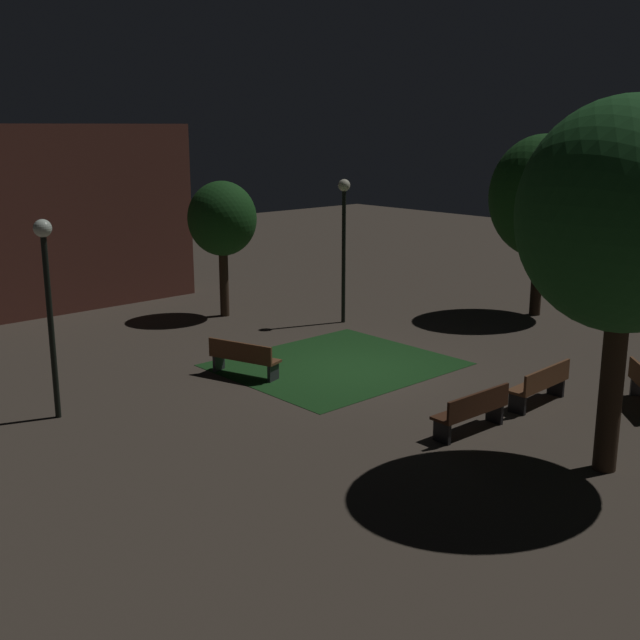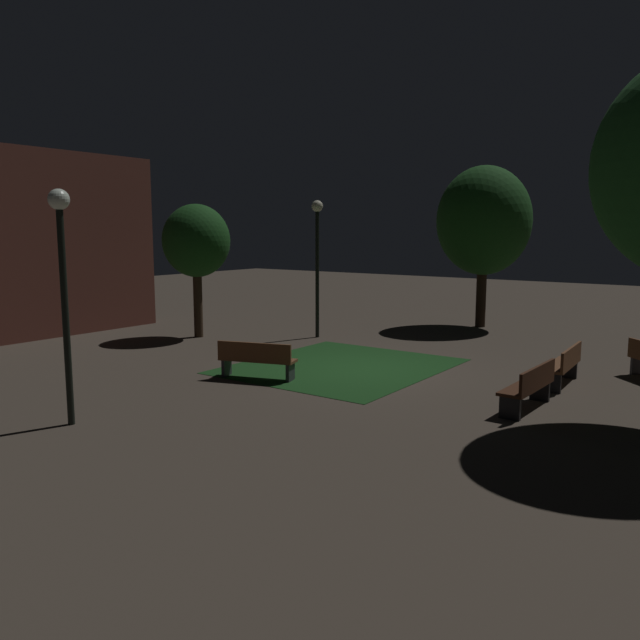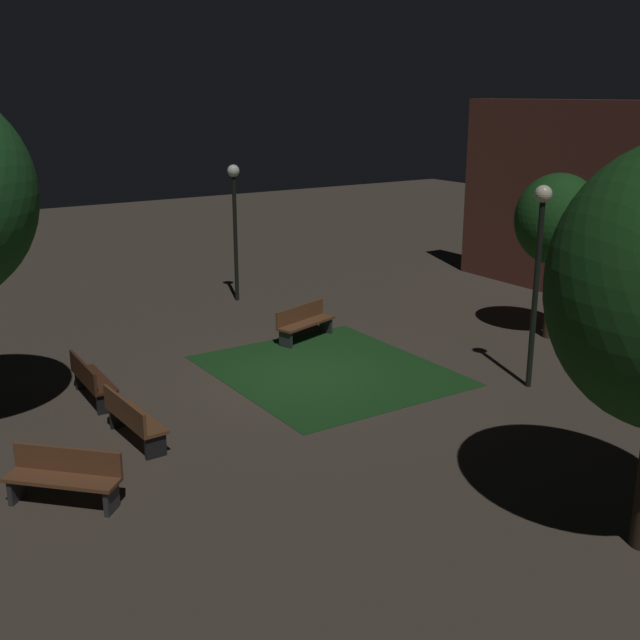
{
  "view_description": "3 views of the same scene",
  "coord_description": "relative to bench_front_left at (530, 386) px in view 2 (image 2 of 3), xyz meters",
  "views": [
    {
      "loc": [
        -13.12,
        -13.16,
        5.86
      ],
      "look_at": [
        -0.19,
        1.05,
        1.11
      ],
      "focal_mm": 44.24,
      "sensor_mm": 36.0,
      "label": 1
    },
    {
      "loc": [
        -12.98,
        -8.04,
        3.4
      ],
      "look_at": [
        -0.42,
        1.0,
        1.2
      ],
      "focal_mm": 35.39,
      "sensor_mm": 36.0,
      "label": 2
    },
    {
      "loc": [
        13.98,
        -8.82,
        6.13
      ],
      "look_at": [
        -0.59,
        0.77,
        1.05
      ],
      "focal_mm": 44.03,
      "sensor_mm": 36.0,
      "label": 3
    }
  ],
  "objects": [
    {
      "name": "lamp_post_near_wall",
      "position": [
        -5.61,
        6.29,
        2.34
      ],
      "size": [
        0.36,
        0.36,
        4.09
      ],
      "color": "black",
      "rests_on": "ground"
    },
    {
      "name": "building_wall_backdrop",
      "position": [
        -0.74,
        15.26,
        2.48
      ],
      "size": [
        8.27,
        0.8,
        5.92
      ],
      "primitive_type": "cube",
      "color": "brown",
      "rests_on": "ground"
    },
    {
      "name": "tree_lawn_side",
      "position": [
        2.18,
        11.3,
        2.56
      ],
      "size": [
        2.13,
        2.13,
        4.23
      ],
      "color": "#38281C",
      "rests_on": "ground"
    },
    {
      "name": "bench_front_left",
      "position": [
        0.0,
        0.0,
        0.0
      ],
      "size": [
        1.81,
        0.54,
        0.88
      ],
      "color": "#422314",
      "rests_on": "ground"
    },
    {
      "name": "ground_plane",
      "position": [
        1.2,
        4.47,
        -0.48
      ],
      "size": [
        60.0,
        60.0,
        0.0
      ],
      "primitive_type": "plane",
      "color": "#473D33"
    },
    {
      "name": "grass_lawn",
      "position": [
        1.16,
        5.1,
        -0.48
      ],
      "size": [
        5.37,
        4.71,
        0.01
      ],
      "primitive_type": "cube",
      "color": "#194219",
      "rests_on": "ground"
    },
    {
      "name": "bench_near_trees",
      "position": [
        2.39,
        0.0,
        0.0
      ],
      "size": [
        1.82,
        0.56,
        0.88
      ],
      "color": "brown",
      "rests_on": "ground"
    },
    {
      "name": "tree_back_right",
      "position": [
        9.56,
        4.77,
        3.24
      ],
      "size": [
        3.26,
        3.26,
        5.63
      ],
      "color": "#2D2116",
      "rests_on": "ground"
    },
    {
      "name": "lamp_post_plaza_east",
      "position": [
        4.37,
        8.17,
        2.48
      ],
      "size": [
        0.36,
        0.36,
        4.33
      ],
      "color": "black",
      "rests_on": "ground"
    },
    {
      "name": "bench_corner",
      "position": [
        -1.14,
        5.9,
        0.0
      ],
      "size": [
        1.0,
        1.86,
        0.88
      ],
      "color": "brown",
      "rests_on": "ground"
    }
  ]
}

